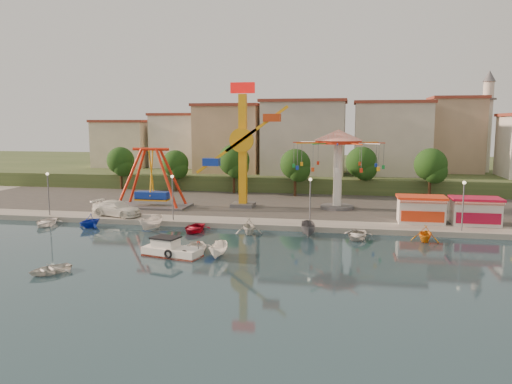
% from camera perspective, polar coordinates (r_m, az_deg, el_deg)
% --- Properties ---
extents(ground, '(200.00, 200.00, 0.00)m').
position_cam_1_polar(ground, '(45.03, -5.49, -7.44)').
color(ground, '#142937').
rests_on(ground, ground).
extents(quay_deck, '(200.00, 100.00, 0.60)m').
position_cam_1_polar(quay_deck, '(105.03, 3.94, 1.61)').
color(quay_deck, '#9E998E').
rests_on(quay_deck, ground).
extents(asphalt_pad, '(90.00, 28.00, 0.01)m').
position_cam_1_polar(asphalt_pad, '(73.58, 1.00, -0.88)').
color(asphalt_pad, '#4C4944').
rests_on(asphalt_pad, quay_deck).
extents(hill_terrace, '(200.00, 60.00, 3.00)m').
position_cam_1_polar(hill_terrace, '(109.85, 4.25, 2.52)').
color(hill_terrace, '#384C26').
rests_on(hill_terrace, ground).
extents(pirate_ship_ride, '(10.00, 5.00, 8.00)m').
position_cam_1_polar(pirate_ship_ride, '(68.07, -11.85, 1.45)').
color(pirate_ship_ride, '#59595E').
rests_on(pirate_ship_ride, quay_deck).
extents(kamikaze_tower, '(8.34, 3.10, 16.50)m').
position_cam_1_polar(kamikaze_tower, '(66.23, -1.20, 4.91)').
color(kamikaze_tower, '#59595E').
rests_on(kamikaze_tower, quay_deck).
extents(wave_swinger, '(11.60, 11.60, 10.40)m').
position_cam_1_polar(wave_swinger, '(66.15, 9.37, 4.63)').
color(wave_swinger, '#59595E').
rests_on(wave_swinger, quay_deck).
extents(booth_left, '(5.40, 3.78, 3.08)m').
position_cam_1_polar(booth_left, '(59.52, 18.33, -1.89)').
color(booth_left, white).
rests_on(booth_left, quay_deck).
extents(booth_mid, '(5.40, 3.78, 3.08)m').
position_cam_1_polar(booth_mid, '(60.58, 23.78, -2.00)').
color(booth_mid, white).
rests_on(booth_mid, quay_deck).
extents(lamp_post_0, '(0.14, 0.14, 5.00)m').
position_cam_1_polar(lamp_post_0, '(66.16, -22.62, -0.32)').
color(lamp_post_0, '#59595E').
rests_on(lamp_post_0, quay_deck).
extents(lamp_post_1, '(0.14, 0.14, 5.00)m').
position_cam_1_polar(lamp_post_1, '(58.95, -9.49, -0.76)').
color(lamp_post_1, '#59595E').
rests_on(lamp_post_1, quay_deck).
extents(lamp_post_2, '(0.14, 0.14, 5.00)m').
position_cam_1_polar(lamp_post_2, '(55.54, 6.20, -1.23)').
color(lamp_post_2, '#59595E').
rests_on(lamp_post_2, quay_deck).
extents(lamp_post_3, '(0.14, 0.14, 5.00)m').
position_cam_1_polar(lamp_post_3, '(56.62, 22.57, -1.62)').
color(lamp_post_3, '#59595E').
rests_on(lamp_post_3, quay_deck).
extents(tree_0, '(4.60, 4.60, 7.19)m').
position_cam_1_polar(tree_0, '(87.67, -15.22, 3.48)').
color(tree_0, '#382314').
rests_on(tree_0, quay_deck).
extents(tree_1, '(4.35, 4.35, 6.80)m').
position_cam_1_polar(tree_1, '(83.13, -9.21, 3.23)').
color(tree_1, '#382314').
rests_on(tree_1, quay_deck).
extents(tree_2, '(5.02, 5.02, 7.85)m').
position_cam_1_polar(tree_2, '(79.81, -2.54, 3.65)').
color(tree_2, '#382314').
rests_on(tree_2, quay_deck).
extents(tree_3, '(4.68, 4.68, 7.32)m').
position_cam_1_polar(tree_3, '(76.74, 4.51, 3.19)').
color(tree_3, '#382314').
rests_on(tree_3, quay_deck).
extents(tree_4, '(4.86, 4.86, 7.60)m').
position_cam_1_polar(tree_4, '(79.28, 11.96, 3.33)').
color(tree_4, '#382314').
rests_on(tree_4, quay_deck).
extents(tree_5, '(4.83, 4.83, 7.54)m').
position_cam_1_polar(tree_5, '(78.35, 19.33, 2.97)').
color(tree_5, '#382314').
rests_on(tree_5, quay_deck).
extents(building_0, '(9.26, 9.53, 11.87)m').
position_cam_1_polar(building_0, '(98.90, -16.86, 5.91)').
color(building_0, beige).
rests_on(building_0, hill_terrace).
extents(building_1, '(12.33, 9.01, 8.63)m').
position_cam_1_polar(building_1, '(99.01, -9.17, 5.21)').
color(building_1, silver).
rests_on(building_1, hill_terrace).
extents(building_2, '(11.95, 9.28, 11.23)m').
position_cam_1_polar(building_2, '(95.88, -1.62, 6.00)').
color(building_2, tan).
rests_on(building_2, hill_terrace).
extents(building_3, '(12.59, 10.50, 9.20)m').
position_cam_1_polar(building_3, '(90.81, 6.53, 5.20)').
color(building_3, beige).
rests_on(building_3, hill_terrace).
extents(building_4, '(10.75, 9.23, 9.24)m').
position_cam_1_polar(building_4, '(94.22, 14.91, 5.09)').
color(building_4, beige).
rests_on(building_4, hill_terrace).
extents(building_5, '(12.77, 10.96, 11.21)m').
position_cam_1_polar(building_5, '(94.24, 23.13, 5.32)').
color(building_5, tan).
rests_on(building_5, hill_terrace).
extents(minaret, '(2.80, 2.80, 18.00)m').
position_cam_1_polar(minaret, '(98.58, 24.88, 7.61)').
color(minaret, silver).
rests_on(minaret, hill_terrace).
extents(cabin_motorboat, '(5.68, 3.21, 1.88)m').
position_cam_1_polar(cabin_motorboat, '(45.78, -9.72, -6.61)').
color(cabin_motorboat, white).
rests_on(cabin_motorboat, ground).
extents(rowboat_a, '(3.77, 4.46, 0.79)m').
position_cam_1_polar(rowboat_a, '(47.10, -6.79, -6.27)').
color(rowboat_a, white).
rests_on(rowboat_a, ground).
extents(rowboat_b, '(3.86, 4.13, 0.70)m').
position_cam_1_polar(rowboat_b, '(43.44, -22.52, -8.13)').
color(rowboat_b, silver).
rests_on(rowboat_b, ground).
extents(skiff, '(1.34, 3.52, 1.36)m').
position_cam_1_polar(skiff, '(44.72, -4.30, -6.64)').
color(skiff, white).
rests_on(skiff, ground).
extents(van, '(6.85, 4.11, 1.86)m').
position_cam_1_polar(van, '(63.08, -15.63, -1.82)').
color(van, white).
rests_on(van, quay_deck).
extents(moored_boat_0, '(3.66, 4.60, 0.85)m').
position_cam_1_polar(moored_boat_0, '(63.11, -22.91, -3.17)').
color(moored_boat_0, white).
rests_on(moored_boat_0, ground).
extents(moored_boat_1, '(3.40, 3.66, 1.59)m').
position_cam_1_polar(moored_boat_1, '(60.15, -18.47, -3.12)').
color(moored_boat_1, '#1532BD').
rests_on(moored_boat_1, ground).
extents(moored_boat_2, '(2.24, 4.32, 1.59)m').
position_cam_1_polar(moored_boat_2, '(56.92, -11.88, -3.49)').
color(moored_boat_2, silver).
rests_on(moored_boat_2, ground).
extents(moored_boat_3, '(3.05, 4.21, 0.86)m').
position_cam_1_polar(moored_boat_3, '(55.30, -7.09, -4.10)').
color(moored_boat_3, '#AB0D23').
rests_on(moored_boat_3, ground).
extents(moored_boat_4, '(3.67, 3.97, 1.74)m').
position_cam_1_polar(moored_boat_4, '(53.68, -0.84, -3.93)').
color(moored_boat_4, silver).
rests_on(moored_boat_4, ground).
extents(moored_boat_5, '(1.94, 4.18, 1.56)m').
position_cam_1_polar(moored_boat_5, '(52.82, 6.00, -4.26)').
color(moored_boat_5, '#57565B').
rests_on(moored_boat_5, ground).
extents(moored_boat_6, '(3.46, 4.51, 0.87)m').
position_cam_1_polar(moored_boat_6, '(52.75, 11.47, -4.79)').
color(moored_boat_6, silver).
rests_on(moored_boat_6, ground).
extents(moored_boat_7, '(3.29, 3.62, 1.66)m').
position_cam_1_polar(moored_boat_7, '(53.21, 18.78, -4.51)').
color(moored_boat_7, orange).
rests_on(moored_boat_7, ground).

